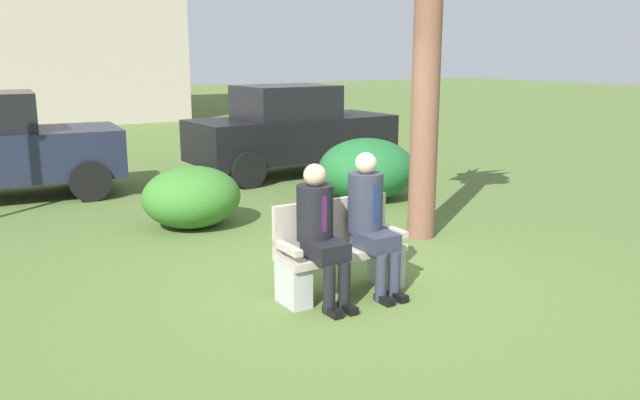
% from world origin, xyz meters
% --- Properties ---
extents(ground_plane, '(80.00, 80.00, 0.00)m').
position_xyz_m(ground_plane, '(0.00, 0.00, 0.00)').
color(ground_plane, '#536C32').
extents(park_bench, '(1.26, 0.44, 0.90)m').
position_xyz_m(park_bench, '(-0.18, -0.10, 0.39)').
color(park_bench, '#B7AD9E').
rests_on(park_bench, ground).
extents(seated_man_left, '(0.34, 0.72, 1.29)m').
position_xyz_m(seated_man_left, '(-0.47, -0.22, 0.72)').
color(seated_man_left, black).
rests_on(seated_man_left, ground).
extents(seated_man_right, '(0.34, 0.72, 1.35)m').
position_xyz_m(seated_man_right, '(0.10, -0.21, 0.75)').
color(seated_man_right, '#2D3342').
rests_on(seated_man_right, ground).
extents(shrub_near_bench, '(1.31, 1.20, 0.82)m').
position_xyz_m(shrub_near_bench, '(-0.51, 2.97, 0.41)').
color(shrub_near_bench, '#377529').
rests_on(shrub_near_bench, ground).
extents(shrub_mid_lawn, '(1.55, 1.42, 0.97)m').
position_xyz_m(shrub_mid_lawn, '(2.44, 3.14, 0.49)').
color(shrub_mid_lawn, '#1F642E').
rests_on(shrub_mid_lawn, ground).
extents(parked_car_far, '(3.96, 1.84, 1.68)m').
position_xyz_m(parked_car_far, '(2.52, 5.72, 0.84)').
color(parked_car_far, black).
rests_on(parked_car_far, ground).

